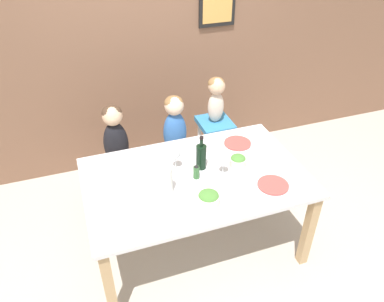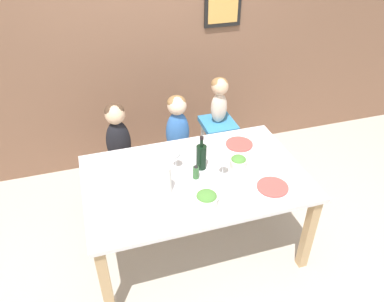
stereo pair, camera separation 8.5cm
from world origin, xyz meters
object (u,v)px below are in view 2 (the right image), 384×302
(paper_towel_roll, at_px, (164,180))
(dinner_plate_back_right, at_px, (239,144))
(chair_far_center, at_px, (178,158))
(chair_right_highchair, at_px, (218,137))
(wine_bottle, at_px, (201,156))
(salad_bowl_small, at_px, (238,162))
(salad_bowl_large, at_px, (207,198))
(chair_far_left, at_px, (122,168))
(dinner_plate_front_left, at_px, (135,209))
(person_child_center, at_px, (177,123))
(wine_glass_near, at_px, (223,161))
(dinner_plate_front_right, at_px, (273,187))
(wine_glass_far, at_px, (176,154))
(person_baby_right, at_px, (219,96))
(person_child_left, at_px, (117,132))
(dinner_plate_back_left, at_px, (129,163))

(paper_towel_roll, xyz_separation_m, dinner_plate_back_right, (0.75, 0.40, -0.10))
(chair_far_center, distance_m, chair_right_highchair, 0.44)
(wine_bottle, height_order, salad_bowl_small, wine_bottle)
(paper_towel_roll, distance_m, salad_bowl_large, 0.33)
(chair_far_left, relative_size, dinner_plate_front_left, 2.01)
(dinner_plate_back_right, bearing_deg, person_child_center, 132.59)
(wine_glass_near, bearing_deg, dinner_plate_front_right, -40.37)
(person_child_center, bearing_deg, chair_right_highchair, -0.20)
(wine_bottle, relative_size, dinner_plate_front_right, 1.26)
(wine_glass_far, height_order, dinner_plate_front_left, wine_glass_far)
(dinner_plate_front_right, bearing_deg, dinner_plate_front_left, 175.93)
(person_baby_right, height_order, dinner_plate_front_right, person_baby_right)
(person_child_center, xyz_separation_m, salad_bowl_large, (-0.08, -1.06, 0.02))
(paper_towel_roll, height_order, salad_bowl_small, paper_towel_roll)
(wine_glass_far, distance_m, dinner_plate_back_right, 0.63)
(chair_far_left, relative_size, person_child_left, 0.78)
(chair_far_center, relative_size, dinner_plate_front_left, 2.01)
(salad_bowl_large, bearing_deg, wine_glass_near, 50.37)
(wine_glass_near, relative_size, salad_bowl_small, 1.33)
(wine_glass_near, bearing_deg, salad_bowl_large, -129.63)
(wine_glass_far, xyz_separation_m, dinner_plate_front_right, (0.61, -0.44, -0.13))
(wine_glass_far, distance_m, salad_bowl_small, 0.50)
(paper_towel_roll, xyz_separation_m, dinner_plate_back_left, (-0.19, 0.40, -0.10))
(person_child_center, height_order, dinner_plate_back_left, person_child_center)
(person_child_center, height_order, salad_bowl_large, person_child_center)
(dinner_plate_front_right, bearing_deg, chair_far_left, 133.28)
(person_child_center, relative_size, dinner_plate_front_right, 2.57)
(dinner_plate_front_left, distance_m, dinner_plate_back_right, 1.11)
(chair_far_left, height_order, salad_bowl_small, salad_bowl_small)
(salad_bowl_small, bearing_deg, dinner_plate_back_left, 160.77)
(chair_far_center, relative_size, person_child_left, 0.78)
(paper_towel_roll, xyz_separation_m, dinner_plate_front_left, (-0.23, -0.12, -0.10))
(person_child_left, relative_size, person_child_center, 1.00)
(wine_glass_near, height_order, wine_glass_far, same)
(wine_bottle, height_order, dinner_plate_front_right, wine_bottle)
(chair_far_left, distance_m, person_baby_right, 1.13)
(chair_right_highchair, relative_size, dinner_plate_front_right, 3.17)
(person_child_left, relative_size, salad_bowl_small, 4.33)
(person_baby_right, bearing_deg, chair_right_highchair, -90.00)
(person_child_center, bearing_deg, paper_towel_roll, -110.92)
(chair_far_left, relative_size, dinner_plate_back_right, 2.01)
(person_child_center, distance_m, salad_bowl_large, 1.07)
(chair_right_highchair, height_order, dinner_plate_back_right, dinner_plate_back_right)
(wine_bottle, xyz_separation_m, dinner_plate_back_right, (0.41, 0.21, -0.10))
(chair_right_highchair, relative_size, person_child_left, 1.23)
(chair_far_left, bearing_deg, chair_right_highchair, 0.00)
(person_child_left, height_order, wine_glass_near, person_child_left)
(chair_far_center, height_order, dinner_plate_back_left, dinner_plate_back_left)
(person_child_center, bearing_deg, chair_far_center, -90.00)
(person_child_center, xyz_separation_m, dinner_plate_front_right, (0.44, -1.05, -0.02))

